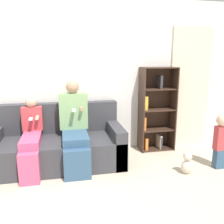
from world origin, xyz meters
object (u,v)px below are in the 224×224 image
couch (58,146)px  teddy_bear (187,163)px  toddler_standing (221,138)px  bookshelf (155,112)px  child_seated (31,136)px  adult_seated (74,124)px

couch → teddy_bear: bearing=-21.8°
toddler_standing → bookshelf: 1.16m
toddler_standing → couch: bearing=164.7°
couch → bookshelf: size_ratio=1.34×
child_seated → teddy_bear: 2.23m
couch → child_seated: 0.46m
couch → toddler_standing: 2.42m
teddy_bear → bookshelf: bearing=94.7°
couch → toddler_standing: size_ratio=2.38×
adult_seated → toddler_standing: bearing=-14.4°
couch → child_seated: size_ratio=1.85×
toddler_standing → teddy_bear: (-0.56, -0.07, -0.31)m
couch → toddler_standing: bearing=-15.3°
teddy_bear → couch: bearing=158.2°
adult_seated → teddy_bear: (1.51, -0.61, -0.49)m
adult_seated → child_seated: bearing=-174.6°
toddler_standing → child_seated: bearing=170.0°
child_seated → toddler_standing: (2.68, -0.47, -0.06)m
toddler_standing → teddy_bear: bearing=-172.5°
bookshelf → teddy_bear: size_ratio=4.39×
child_seated → toddler_standing: size_ratio=1.29×
child_seated → bookshelf: bookshelf is taller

